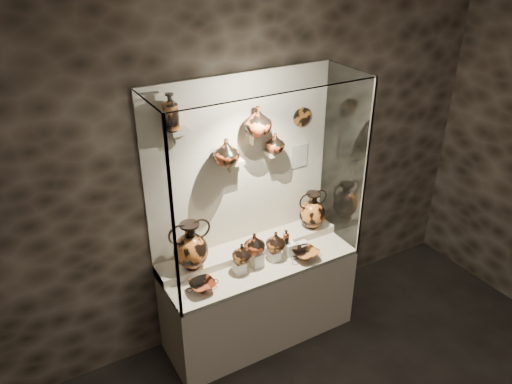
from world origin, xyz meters
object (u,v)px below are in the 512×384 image
kylix_left (202,286)px  jug_c (275,241)px  amphora_right (312,210)px  jug_b (254,243)px  lekythos_small (286,236)px  kylix_right (305,254)px  ovoid_vase_c (275,143)px  ovoid_vase_b (258,121)px  lekythos_tall (171,110)px  amphora_left (191,245)px  jug_a (242,253)px  ovoid_vase_a (226,152)px

kylix_left → jug_c: bearing=-11.9°
amphora_right → jug_b: size_ratio=1.92×
lekythos_small → kylix_right: bearing=-68.4°
ovoid_vase_c → ovoid_vase_b: bearing=-149.9°
lekythos_tall → lekythos_small: bearing=6.4°
jug_b → kylix_left: bearing=-172.1°
amphora_left → jug_b: (0.50, -0.16, -0.06)m
lekythos_tall → ovoid_vase_c: size_ratio=1.84×
amphora_left → jug_c: amphora_left is taller
amphora_left → kylix_left: (-0.02, -0.25, -0.23)m
kylix_left → kylix_right: (0.95, -0.05, 0.00)m
amphora_right → jug_c: 0.55m
ovoid_vase_c → jug_a: bearing=-129.9°
amphora_left → amphora_right: 1.22m
lekythos_tall → ovoid_vase_a: bearing=17.6°
jug_a → kylix_right: bearing=11.7°
amphora_right → kylix_left: 1.29m
kylix_right → ovoid_vase_b: ovoid_vase_b is taller
kylix_left → ovoid_vase_b: 1.37m
kylix_right → ovoid_vase_a: (-0.56, 0.36, 0.94)m
kylix_left → jug_b: bearing=-8.7°
jug_b → kylix_right: jug_b is taller
kylix_right → ovoid_vase_a: 1.15m
amphora_right → ovoid_vase_c: ovoid_vase_c is taller
jug_a → ovoid_vase_c: ovoid_vase_c is taller
ovoid_vase_a → ovoid_vase_c: (0.46, 0.02, -0.02)m
lekythos_small → ovoid_vase_b: ovoid_vase_b is taller
ovoid_vase_a → ovoid_vase_c: bearing=25.7°
amphora_left → kylix_left: size_ratio=1.60×
jug_a → ovoid_vase_a: 0.85m
lekythos_tall → jug_c: bearing=3.7°
lekythos_tall → ovoid_vase_b: (0.69, -0.05, -0.19)m
amphora_left → lekythos_small: (0.81, -0.16, -0.09)m
lekythos_small → ovoid_vase_c: ovoid_vase_c is taller
kylix_left → lekythos_tall: lekythos_tall is taller
jug_b → lekythos_small: 0.31m
jug_b → jug_c: 0.21m
ovoid_vase_b → amphora_right: bearing=-13.7°
kylix_right → ovoid_vase_b: bearing=110.4°
ovoid_vase_a → ovoid_vase_b: ovoid_vase_b is taller
kylix_right → ovoid_vase_a: ovoid_vase_a is taller
jug_a → lekythos_small: jug_a is taller
amphora_left → kylix_left: 0.34m
amphora_right → jug_b: (-0.72, -0.18, -0.03)m
amphora_left → ovoid_vase_c: size_ratio=2.48×
jug_b → ovoid_vase_c: (0.34, 0.24, 0.75)m
ovoid_vase_a → ovoid_vase_b: size_ratio=0.93×
jug_b → jug_c: (0.20, -0.01, -0.04)m
amphora_right → amphora_left: bearing=174.6°
amphora_right → lekythos_small: 0.45m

